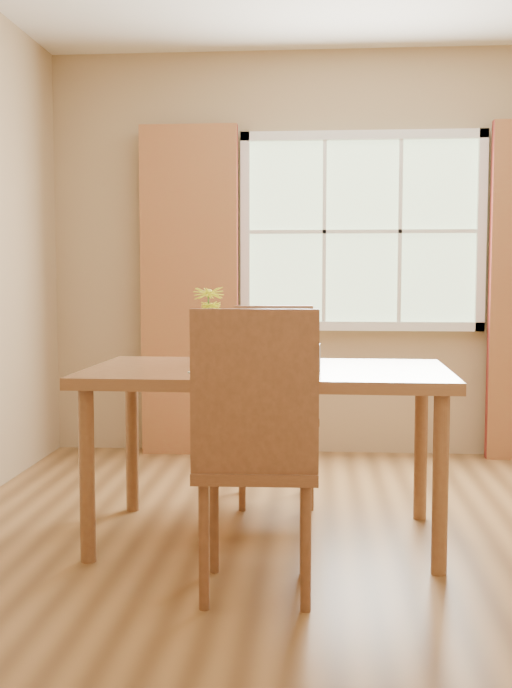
{
  "coord_description": "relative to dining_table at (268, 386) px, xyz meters",
  "views": [
    {
      "loc": [
        -0.28,
        -3.57,
        1.2
      ],
      "look_at": [
        -0.56,
        -0.01,
        0.9
      ],
      "focal_mm": 42.0,
      "sensor_mm": 36.0,
      "label": 1
    }
  ],
  "objects": [
    {
      "name": "plate",
      "position": [
        -0.04,
        -0.1,
        0.09
      ],
      "size": [
        0.29,
        0.29,
        0.01
      ],
      "primitive_type": "cube",
      "rotation": [
        0.0,
        0.0,
        -0.25
      ],
      "color": "#96C531",
      "rests_on": "placemat"
    },
    {
      "name": "flower_vase",
      "position": [
        -0.3,
        0.22,
        0.3
      ],
      "size": [
        0.15,
        0.15,
        0.36
      ],
      "color": "silver",
      "rests_on": "dining_table"
    },
    {
      "name": "water_glass",
      "position": [
        0.2,
        -0.13,
        0.14
      ],
      "size": [
        0.08,
        0.08,
        0.12
      ],
      "color": "silver",
      "rests_on": "dining_table"
    },
    {
      "name": "curtain_left",
      "position": [
        -0.64,
        1.74,
        0.39
      ],
      "size": [
        0.65,
        0.08,
        2.2
      ],
      "primitive_type": "cube",
      "color": "maroon",
      "rests_on": "room"
    },
    {
      "name": "room",
      "position": [
        0.51,
        -0.04,
        0.64
      ],
      "size": [
        4.24,
        3.84,
        2.74
      ],
      "color": "olive",
      "rests_on": "ground"
    },
    {
      "name": "chair_near",
      "position": [
        0.0,
        -0.71,
        -0.11
      ],
      "size": [
        0.47,
        0.47,
        1.09
      ],
      "rotation": [
        0.0,
        0.0,
        0.03
      ],
      "color": "brown",
      "rests_on": "room"
    },
    {
      "name": "croissant_sandwich",
      "position": [
        -0.12,
        -0.11,
        0.16
      ],
      "size": [
        0.2,
        0.15,
        0.13
      ],
      "rotation": [
        0.0,
        0.0,
        0.18
      ],
      "color": "gold",
      "rests_on": "plate"
    },
    {
      "name": "chair_far",
      "position": [
        -0.01,
        0.71,
        -0.14
      ],
      "size": [
        0.47,
        0.47,
        1.04
      ],
      "rotation": [
        0.0,
        0.0,
        0.1
      ],
      "color": "brown",
      "rests_on": "room"
    },
    {
      "name": "window",
      "position": [
        0.51,
        1.83,
        0.79
      ],
      "size": [
        1.62,
        0.06,
        1.32
      ],
      "color": "#AAC796",
      "rests_on": "room"
    },
    {
      "name": "dining_table",
      "position": [
        0.0,
        0.0,
        0.0
      ],
      "size": [
        1.64,
        0.94,
        0.79
      ],
      "rotation": [
        0.0,
        0.0,
        -0.02
      ],
      "color": "brown",
      "rests_on": "room"
    },
    {
      "name": "placemat",
      "position": [
        -0.07,
        -0.12,
        0.08
      ],
      "size": [
        0.51,
        0.42,
        0.01
      ],
      "primitive_type": "cube",
      "rotation": [
        0.0,
        0.0,
        -0.23
      ],
      "color": "beige",
      "rests_on": "dining_table"
    }
  ]
}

